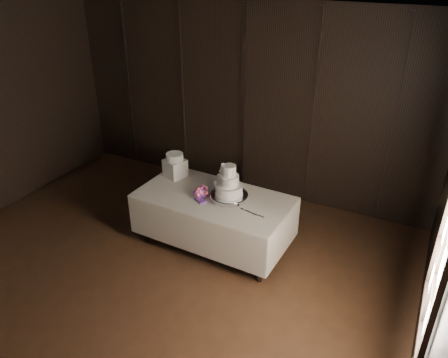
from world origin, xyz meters
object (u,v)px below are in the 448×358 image
at_px(small_cake, 175,157).
at_px(bouquet, 201,192).
at_px(display_table, 214,219).
at_px(cake_stand, 229,197).
at_px(box_pedestal, 175,168).
at_px(wedding_cake, 226,183).

bearing_deg(small_cake, bouquet, -28.20).
height_order(display_table, small_cake, small_cake).
distance_m(cake_stand, box_pedestal, 1.00).
xyz_separation_m(cake_stand, box_pedestal, (-0.97, 0.26, 0.08)).
distance_m(display_table, box_pedestal, 0.92).
bearing_deg(small_cake, wedding_cake, -16.35).
height_order(bouquet, box_pedestal, box_pedestal).
xyz_separation_m(wedding_cake, small_cake, (-0.94, 0.27, 0.05)).
bearing_deg(bouquet, box_pedestal, 151.80).
xyz_separation_m(display_table, box_pedestal, (-0.74, 0.26, 0.47)).
bearing_deg(display_table, box_pedestal, 162.87).
distance_m(cake_stand, bouquet, 0.37).
xyz_separation_m(box_pedestal, small_cake, (0.00, 0.00, 0.17)).
height_order(cake_stand, box_pedestal, box_pedestal).
bearing_deg(cake_stand, display_table, -179.76).
xyz_separation_m(display_table, cake_stand, (0.22, 0.00, 0.39)).
bearing_deg(wedding_cake, box_pedestal, 174.03).
bearing_deg(wedding_cake, small_cake, 174.03).
distance_m(cake_stand, wedding_cake, 0.21).
distance_m(bouquet, box_pedestal, 0.68).
relative_size(box_pedestal, small_cake, 1.10).
height_order(cake_stand, small_cake, small_cake).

